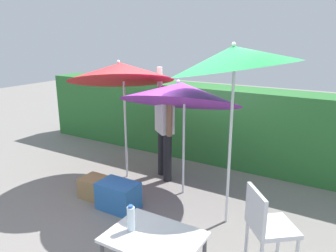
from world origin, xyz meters
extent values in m
plane|color=gray|center=(0.00, 0.00, 0.00)|extent=(24.00, 24.00, 0.00)
cube|color=#2D7033|center=(0.00, 2.05, 0.72)|extent=(8.00, 0.70, 1.45)
cylinder|color=silver|center=(0.18, 0.45, 0.72)|extent=(0.04, 0.04, 1.43)
cone|color=purple|center=(0.14, 0.44, 1.58)|extent=(1.82, 1.78, 0.93)
sphere|color=silver|center=(0.09, 0.43, 1.75)|extent=(0.05, 0.05, 0.05)
cylinder|color=silver|center=(1.06, 0.03, 1.01)|extent=(0.04, 0.04, 2.01)
cone|color=green|center=(1.06, 0.00, 2.14)|extent=(1.53, 1.51, 0.54)
sphere|color=silver|center=(1.06, -0.02, 2.29)|extent=(0.05, 0.05, 0.05)
cylinder|color=silver|center=(-0.94, 0.49, 0.84)|extent=(0.04, 0.04, 1.67)
cone|color=red|center=(-0.97, 0.47, 1.82)|extent=(1.77, 1.72, 0.88)
sphere|color=silver|center=(-1.00, 0.44, 1.98)|extent=(0.05, 0.05, 0.05)
cylinder|color=black|center=(-0.48, 0.89, 0.41)|extent=(0.14, 0.14, 0.82)
cylinder|color=black|center=(-0.26, 0.72, 0.41)|extent=(0.14, 0.14, 0.82)
cube|color=silver|center=(-0.37, 0.80, 1.10)|extent=(0.42, 0.40, 0.56)
sphere|color=#8C6647|center=(-0.37, 0.80, 1.49)|extent=(0.22, 0.22, 0.22)
cylinder|color=silver|center=(-0.55, 0.95, 1.60)|extent=(0.13, 0.13, 0.56)
cylinder|color=#8C6647|center=(-0.19, 0.66, 1.08)|extent=(0.13, 0.13, 0.52)
cylinder|color=silver|center=(1.79, -0.27, 0.22)|extent=(0.04, 0.04, 0.44)
cylinder|color=silver|center=(1.50, -0.51, 0.22)|extent=(0.04, 0.04, 0.44)
cube|color=silver|center=(1.77, -0.54, 0.47)|extent=(0.62, 0.62, 0.05)
cube|color=silver|center=(1.61, -0.67, 0.69)|extent=(0.31, 0.37, 0.40)
cube|color=#2D6BB7|center=(-0.38, -0.44, 0.20)|extent=(0.56, 0.38, 0.40)
cube|color=#9E7A4C|center=(-0.92, -0.34, 0.16)|extent=(0.37, 0.35, 0.31)
cylinder|color=#4C4C51|center=(0.65, -1.37, 0.35)|extent=(0.04, 0.04, 0.71)
cube|color=silver|center=(1.01, -1.63, 0.72)|extent=(0.80, 0.60, 0.03)
cylinder|color=silver|center=(0.79, -1.66, 0.85)|extent=(0.07, 0.07, 0.22)
cylinder|color=#2D60B7|center=(0.79, -1.66, 0.97)|extent=(0.04, 0.04, 0.02)
camera|label=1|loc=(2.35, -3.64, 2.39)|focal=34.72mm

